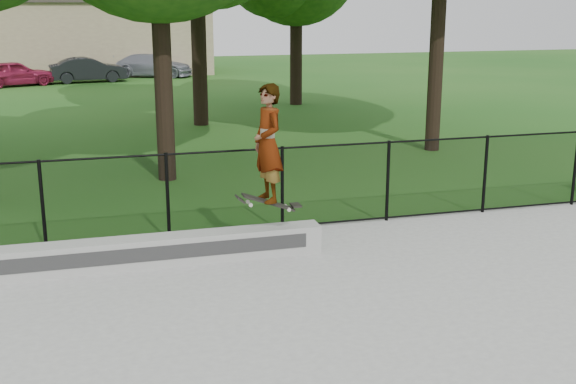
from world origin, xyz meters
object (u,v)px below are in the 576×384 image
car_a (14,73)px  car_c (152,65)px  skater_airborne (268,145)px  car_b (88,70)px  grind_ledge (156,251)px

car_a → car_c: 7.53m
car_a → skater_airborne: bearing=171.3°
car_c → skater_airborne: 30.58m
car_b → car_c: size_ratio=0.87×
grind_ledge → car_a: (-4.11, 27.38, 0.34)m
grind_ledge → car_b: (-0.58, 28.30, 0.35)m
skater_airborne → grind_ledge: bearing=170.7°
grind_ledge → car_b: 28.30m
car_a → car_b: bearing=-96.0°
car_a → car_b: 3.64m
grind_ledge → car_c: car_c is taller
car_a → car_c: size_ratio=0.91×
car_c → grind_ledge: bearing=-162.8°
skater_airborne → car_b: bearing=94.6°
car_a → car_c: (6.97, 2.87, 0.01)m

